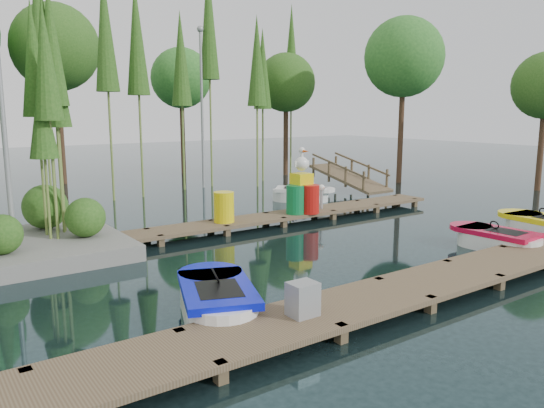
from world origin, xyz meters
TOP-DOWN VIEW (x-y plane):
  - ground_plane at (0.00, 0.00)m, footprint 90.00×90.00m
  - near_dock at (0.00, -4.50)m, footprint 18.00×1.50m
  - far_dock at (1.00, 2.50)m, footprint 15.00×1.20m
  - tree_screen at (-2.04, 10.60)m, footprint 34.42×18.53m
  - lamp_rear at (4.00, 11.00)m, footprint 0.30×0.30m
  - ramp at (9.00, 6.50)m, footprint 1.50×3.94m
  - boat_blue at (-3.18, -3.03)m, footprint 2.07×2.93m
  - boat_red at (4.97, -3.28)m, footprint 1.23×2.49m
  - boat_white_far at (5.44, 5.47)m, footprint 2.58×2.51m
  - utility_cabinet at (-2.42, -4.50)m, footprint 0.45×0.38m
  - yellow_barrel at (0.18, 2.50)m, footprint 0.60×0.60m
  - drum_cluster at (3.03, 2.34)m, footprint 1.22×1.12m
  - seagull_post at (3.94, 2.50)m, footprint 0.51×0.28m

SIDE VIEW (x-z plane):
  - ground_plane at x=0.00m, z-range 0.00..0.00m
  - far_dock at x=1.00m, z-range -0.02..0.48m
  - near_dock at x=0.00m, z-range -0.02..0.48m
  - boat_red at x=4.97m, z-range -0.17..0.65m
  - boat_blue at x=-3.18m, z-range -0.19..0.71m
  - boat_white_far at x=5.44m, z-range -0.32..0.85m
  - utility_cabinet at x=-2.42m, z-range 0.30..0.85m
  - ramp at x=9.00m, z-range -0.16..1.33m
  - yellow_barrel at x=0.18m, z-range 0.30..1.20m
  - seagull_post at x=3.94m, z-range 0.44..1.26m
  - drum_cluster at x=3.03m, z-range -0.13..1.97m
  - lamp_rear at x=4.00m, z-range 0.64..7.89m
  - tree_screen at x=-2.04m, z-range 0.96..11.27m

